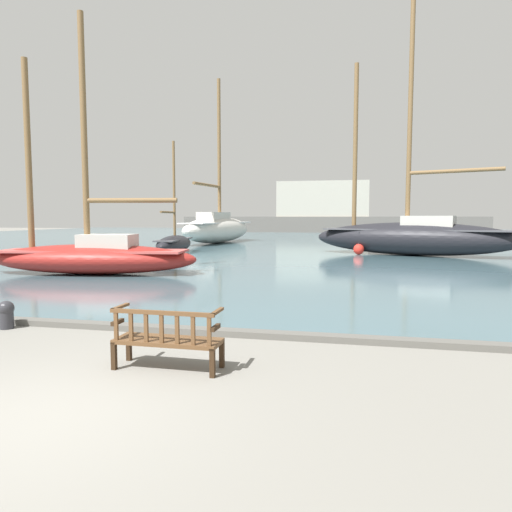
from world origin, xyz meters
TOP-DOWN VIEW (x-y plane):
  - ground_plane at (0.00, 0.00)m, footprint 160.00×160.00m
  - harbor_water at (0.00, 44.00)m, footprint 100.00×80.00m
  - quay_edge_kerb at (0.00, 3.85)m, footprint 40.00×0.30m
  - park_bench at (0.79, 1.80)m, footprint 1.61×0.54m
  - sailboat_centre_channel at (-7.79, 32.91)m, footprint 4.32×12.18m
  - sailboat_mid_starboard at (-7.10, 21.48)m, footprint 2.21×5.74m
  - sailboat_nearest_port at (6.77, 22.89)m, footprint 11.69×6.20m
  - sailboat_outer_port at (-6.31, 11.37)m, footprint 9.31×3.36m
  - mooring_bollard at (-3.39, 3.45)m, footprint 0.31×0.31m
  - channel_buoy at (3.81, 22.77)m, footprint 0.62×0.62m
  - far_breakwater at (-0.31, 61.33)m, footprint 42.60×2.40m

SIDE VIEW (x-z plane):
  - ground_plane at x=0.00m, z-range 0.00..0.00m
  - harbor_water at x=0.00m, z-range 0.00..0.08m
  - quay_edge_kerb at x=0.00m, z-range 0.00..0.12m
  - mooring_bollard at x=-3.39m, z-range 0.03..0.60m
  - channel_buoy at x=3.81m, z-range -0.26..1.06m
  - park_bench at x=0.79m, z-range 0.01..0.93m
  - sailboat_mid_starboard at x=-7.10m, z-range -2.67..4.04m
  - sailboat_outer_port at x=-6.31m, z-range -4.01..5.74m
  - sailboat_nearest_port at x=6.77m, z-range -5.83..8.33m
  - sailboat_centre_channel at x=-7.79m, z-range -5.52..8.19m
  - far_breakwater at x=-0.31m, z-range -1.22..6.14m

